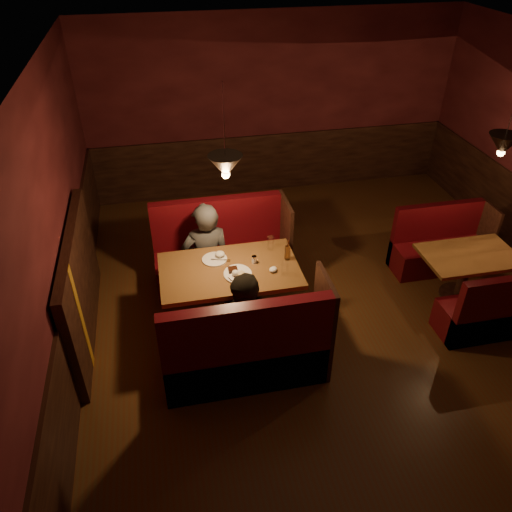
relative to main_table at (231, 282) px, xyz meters
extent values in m
cube|color=#53371A|center=(1.27, -0.16, -0.64)|extent=(6.00, 7.00, 0.01)
cube|color=black|center=(1.27, -0.16, 2.27)|extent=(6.00, 7.00, 0.01)
cube|color=#330C0F|center=(1.27, 3.35, 0.82)|extent=(6.00, 0.01, 2.90)
cube|color=#330C0F|center=(-1.73, -0.16, 0.82)|extent=(0.01, 7.00, 2.90)
cube|color=black|center=(1.27, 3.32, -0.13)|extent=(6.00, 0.04, 1.00)
cube|color=black|center=(-1.71, -0.16, -0.13)|extent=(0.04, 7.00, 1.00)
cube|color=black|center=(-1.65, 0.24, 0.02)|extent=(0.10, 2.20, 1.30)
cube|color=#C48923|center=(-1.60, -0.31, 0.02)|extent=(0.01, 0.12, 1.30)
cylinder|color=#333333|center=(-0.02, 0.00, 1.82)|extent=(0.01, 0.01, 0.80)
cone|color=black|center=(-0.02, 0.00, 1.42)|extent=(0.34, 0.34, 0.22)
sphere|color=#FFBF72|center=(-0.02, 0.00, 1.33)|extent=(0.08, 0.08, 0.08)
cone|color=black|center=(2.92, -0.07, 1.42)|extent=(0.34, 0.34, 0.22)
sphere|color=#FFBF72|center=(2.92, -0.07, 1.33)|extent=(0.08, 0.08, 0.08)
cube|color=#593615|center=(-0.02, 0.00, 0.16)|extent=(1.54, 0.93, 0.05)
cylinder|color=black|center=(-0.02, 0.00, -0.25)|extent=(0.15, 0.15, 0.77)
cylinder|color=black|center=(-0.02, 0.00, -0.61)|extent=(0.61, 0.61, 0.04)
cylinder|color=silver|center=(0.05, -0.13, 0.20)|extent=(0.31, 0.31, 0.02)
cube|color=black|center=(0.01, -0.08, 0.23)|extent=(0.10, 0.09, 0.04)
ellipsoid|color=silver|center=(0.02, -0.16, 0.24)|extent=(0.08, 0.08, 0.06)
cube|color=tan|center=(0.08, -0.17, 0.23)|extent=(0.09, 0.09, 0.04)
cylinder|color=silver|center=(-0.03, -0.25, 0.21)|extent=(0.07, 0.13, 0.01)
cylinder|color=silver|center=(-0.15, 0.20, 0.20)|extent=(0.29, 0.29, 0.02)
ellipsoid|color=beige|center=(-0.09, 0.23, 0.23)|extent=(0.11, 0.11, 0.06)
cube|color=silver|center=(-0.09, 0.16, 0.21)|extent=(0.21, 0.08, 0.00)
cylinder|color=white|center=(0.27, 0.05, 0.23)|extent=(0.06, 0.06, 0.09)
cylinder|color=white|center=(0.52, 0.28, 0.27)|extent=(0.08, 0.08, 0.16)
cylinder|color=white|center=(0.56, -0.22, 0.27)|extent=(0.08, 0.08, 0.16)
cylinder|color=#47230F|center=(0.65, 0.04, 0.28)|extent=(0.07, 0.07, 0.18)
cylinder|color=#47230F|center=(0.65, 0.04, 0.40)|extent=(0.03, 0.03, 0.08)
ellipsoid|color=white|center=(0.44, -0.15, 0.21)|extent=(0.13, 0.13, 0.05)
cube|color=#490C14|center=(-0.02, 0.79, -0.39)|extent=(1.65, 0.60, 0.49)
cube|color=#490C14|center=(-0.02, 1.03, -0.06)|extent=(1.65, 0.13, 1.15)
cube|color=black|center=(0.83, 0.79, -0.06)|extent=(0.04, 0.60, 1.15)
cube|color=#490C14|center=(-0.02, -0.80, -0.39)|extent=(1.65, 0.60, 0.49)
cube|color=#490C14|center=(-0.02, -1.03, -0.06)|extent=(1.65, 0.13, 1.15)
cube|color=black|center=(0.83, -0.80, -0.06)|extent=(0.04, 0.60, 1.15)
cube|color=#593615|center=(2.92, -0.07, -0.01)|extent=(1.15, 0.73, 0.04)
cylinder|color=black|center=(2.92, -0.07, -0.33)|extent=(0.12, 0.12, 0.60)
cylinder|color=black|center=(2.92, -0.07, -0.62)|extent=(0.48, 0.48, 0.03)
cube|color=#490C14|center=(2.92, 0.55, -0.44)|extent=(1.23, 0.47, 0.39)
cube|color=#490C14|center=(2.92, 0.74, -0.18)|extent=(1.23, 0.10, 0.90)
cube|color=black|center=(3.55, 0.55, -0.18)|extent=(0.03, 0.47, 0.90)
cube|color=#490C14|center=(2.92, -0.70, -0.44)|extent=(1.23, 0.47, 0.39)
cube|color=#490C14|center=(2.92, -0.88, -0.18)|extent=(1.23, 0.10, 0.90)
imported|color=#343434|center=(-0.20, 0.61, 0.20)|extent=(0.63, 0.43, 1.67)
imported|color=black|center=(0.08, -0.64, 0.11)|extent=(0.84, 0.73, 1.49)
camera|label=1|loc=(-0.63, -4.39, 3.46)|focal=35.00mm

